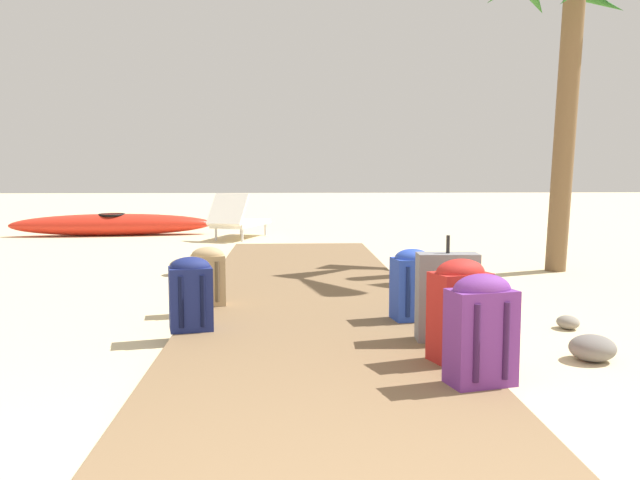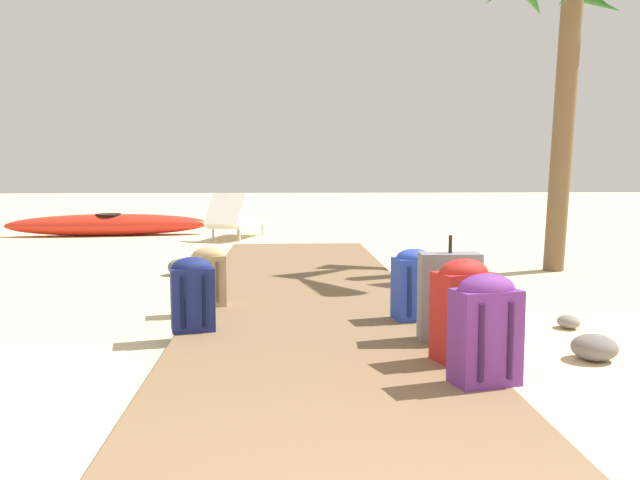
{
  "view_description": "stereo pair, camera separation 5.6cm",
  "coord_description": "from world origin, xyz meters",
  "views": [
    {
      "loc": [
        -0.17,
        -1.37,
        1.21
      ],
      "look_at": [
        0.13,
        4.9,
        0.55
      ],
      "focal_mm": 37.98,
      "sensor_mm": 36.0,
      "label": 1
    },
    {
      "loc": [
        -0.22,
        -1.37,
        1.21
      ],
      "look_at": [
        0.13,
        4.9,
        0.55
      ],
      "focal_mm": 37.98,
      "sensor_mm": 36.0,
      "label": 2
    }
  ],
  "objects": [
    {
      "name": "palm_tree_near_right",
      "position": [
        3.06,
        6.3,
        3.01
      ],
      "size": [
        2.07,
        2.13,
        3.83
      ],
      "color": "brown",
      "rests_on": "ground"
    },
    {
      "name": "rock_left_mid",
      "position": [
        -1.4,
        6.39,
        0.09
      ],
      "size": [
        0.33,
        0.35,
        0.19
      ],
      "primitive_type": "ellipsoid",
      "rotation": [
        0.0,
        0.0,
        2.97
      ],
      "color": "slate",
      "rests_on": "ground"
    },
    {
      "name": "suitcase_grey",
      "position": [
        0.87,
        2.97,
        0.37
      ],
      "size": [
        0.41,
        0.2,
        0.7
      ],
      "color": "slate",
      "rests_on": "boardwalk"
    },
    {
      "name": "backpack_tan",
      "position": [
        -0.84,
        4.22,
        0.34
      ],
      "size": [
        0.31,
        0.24,
        0.49
      ],
      "color": "tan",
      "rests_on": "boardwalk"
    },
    {
      "name": "kayak",
      "position": [
        -3.4,
        11.15,
        0.2
      ],
      "size": [
        3.67,
        1.02,
        0.4
      ],
      "color": "red",
      "rests_on": "ground"
    },
    {
      "name": "backpack_purple",
      "position": [
        0.84,
        2.05,
        0.39
      ],
      "size": [
        0.38,
        0.28,
        0.59
      ],
      "color": "#6B2D84",
      "rests_on": "boardwalk"
    },
    {
      "name": "lounge_chair",
      "position": [
        -1.04,
        10.42,
        0.33
      ],
      "size": [
        1.05,
        1.64,
        0.8
      ],
      "color": "white",
      "rests_on": "ground"
    },
    {
      "name": "backpack_blue",
      "position": [
        0.76,
        3.6,
        0.36
      ],
      "size": [
        0.32,
        0.28,
        0.54
      ],
      "color": "#2847B7",
      "rests_on": "boardwalk"
    },
    {
      "name": "ground_plane",
      "position": [
        0.0,
        3.56,
        0.0
      ],
      "size": [
        60.0,
        60.0,
        0.0
      ],
      "primitive_type": "plane",
      "color": "beige"
    },
    {
      "name": "backpack_red",
      "position": [
        0.84,
        2.49,
        0.4
      ],
      "size": [
        0.38,
        0.31,
        0.61
      ],
      "color": "red",
      "rests_on": "boardwalk"
    },
    {
      "name": "boardwalk",
      "position": [
        0.0,
        4.46,
        0.04
      ],
      "size": [
        1.93,
        8.91,
        0.08
      ],
      "primitive_type": "cube",
      "color": "brown",
      "rests_on": "ground"
    },
    {
      "name": "backpack_navy",
      "position": [
        -0.86,
        3.34,
        0.35
      ],
      "size": [
        0.34,
        0.29,
        0.52
      ],
      "color": "navy",
      "rests_on": "boardwalk"
    },
    {
      "name": "rock_right_far",
      "position": [
        1.95,
        3.57,
        0.05
      ],
      "size": [
        0.2,
        0.22,
        0.1
      ],
      "primitive_type": "ellipsoid",
      "rotation": [
        0.0,
        0.0,
        1.78
      ],
      "color": "gray",
      "rests_on": "ground"
    },
    {
      "name": "rock_right_mid",
      "position": [
        1.75,
        2.72,
        0.08
      ],
      "size": [
        0.34,
        0.34,
        0.17
      ],
      "primitive_type": "ellipsoid",
      "rotation": [
        0.0,
        0.0,
        0.2
      ],
      "color": "slate",
      "rests_on": "ground"
    }
  ]
}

